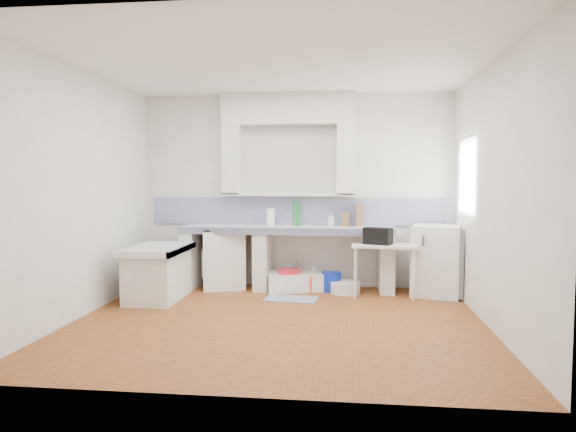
# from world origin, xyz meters

# --- Properties ---
(floor) EXTENTS (4.50, 4.50, 0.00)m
(floor) POSITION_xyz_m (0.00, 0.00, 0.00)
(floor) COLOR brown
(floor) RESTS_ON ground
(ceiling) EXTENTS (4.50, 4.50, 0.00)m
(ceiling) POSITION_xyz_m (0.00, 0.00, 2.80)
(ceiling) COLOR white
(ceiling) RESTS_ON ground
(wall_back) EXTENTS (4.50, 0.00, 4.50)m
(wall_back) POSITION_xyz_m (0.00, 2.00, 1.40)
(wall_back) COLOR white
(wall_back) RESTS_ON ground
(wall_front) EXTENTS (4.50, 0.00, 4.50)m
(wall_front) POSITION_xyz_m (0.00, -2.00, 1.40)
(wall_front) COLOR white
(wall_front) RESTS_ON ground
(wall_left) EXTENTS (0.00, 4.50, 4.50)m
(wall_left) POSITION_xyz_m (-2.25, 0.00, 1.40)
(wall_left) COLOR white
(wall_left) RESTS_ON ground
(wall_right) EXTENTS (0.00, 4.50, 4.50)m
(wall_right) POSITION_xyz_m (2.25, 0.00, 1.40)
(wall_right) COLOR white
(wall_right) RESTS_ON ground
(alcove_mass) EXTENTS (1.90, 0.25, 0.45)m
(alcove_mass) POSITION_xyz_m (-0.10, 1.88, 2.58)
(alcove_mass) COLOR white
(alcove_mass) RESTS_ON ground
(window_frame) EXTENTS (0.35, 0.86, 1.06)m
(window_frame) POSITION_xyz_m (2.42, 1.20, 1.60)
(window_frame) COLOR #331C10
(window_frame) RESTS_ON ground
(lace_valance) EXTENTS (0.01, 0.84, 0.24)m
(lace_valance) POSITION_xyz_m (2.28, 1.20, 1.98)
(lace_valance) COLOR white
(lace_valance) RESTS_ON ground
(counter_slab) EXTENTS (3.00, 0.60, 0.08)m
(counter_slab) POSITION_xyz_m (-0.10, 1.70, 0.86)
(counter_slab) COLOR white
(counter_slab) RESTS_ON ground
(counter_lip) EXTENTS (3.00, 0.04, 0.10)m
(counter_lip) POSITION_xyz_m (-0.10, 1.42, 0.86)
(counter_lip) COLOR navy
(counter_lip) RESTS_ON ground
(counter_pier_left) EXTENTS (0.20, 0.55, 0.82)m
(counter_pier_left) POSITION_xyz_m (-1.50, 1.70, 0.41)
(counter_pier_left) COLOR white
(counter_pier_left) RESTS_ON ground
(counter_pier_mid) EXTENTS (0.20, 0.55, 0.82)m
(counter_pier_mid) POSITION_xyz_m (-0.45, 1.70, 0.41)
(counter_pier_mid) COLOR white
(counter_pier_mid) RESTS_ON ground
(counter_pier_right) EXTENTS (0.20, 0.55, 0.82)m
(counter_pier_right) POSITION_xyz_m (1.30, 1.70, 0.41)
(counter_pier_right) COLOR white
(counter_pier_right) RESTS_ON ground
(peninsula_top) EXTENTS (0.70, 1.10, 0.08)m
(peninsula_top) POSITION_xyz_m (-1.70, 0.90, 0.66)
(peninsula_top) COLOR white
(peninsula_top) RESTS_ON ground
(peninsula_base) EXTENTS (0.60, 1.00, 0.62)m
(peninsula_base) POSITION_xyz_m (-1.70, 0.90, 0.31)
(peninsula_base) COLOR white
(peninsula_base) RESTS_ON ground
(peninsula_lip) EXTENTS (0.04, 1.10, 0.10)m
(peninsula_lip) POSITION_xyz_m (-1.37, 0.90, 0.66)
(peninsula_lip) COLOR navy
(peninsula_lip) RESTS_ON ground
(backsplash) EXTENTS (4.27, 0.03, 0.40)m
(backsplash) POSITION_xyz_m (0.00, 1.99, 1.10)
(backsplash) COLOR navy
(backsplash) RESTS_ON ground
(stove) EXTENTS (0.73, 0.71, 0.84)m
(stove) POSITION_xyz_m (-1.02, 1.72, 0.42)
(stove) COLOR white
(stove) RESTS_ON ground
(sink) EXTENTS (1.03, 0.76, 0.22)m
(sink) POSITION_xyz_m (0.07, 1.71, 0.11)
(sink) COLOR white
(sink) RESTS_ON ground
(side_table) EXTENTS (0.87, 0.51, 0.04)m
(side_table) POSITION_xyz_m (1.24, 1.42, 0.35)
(side_table) COLOR white
(side_table) RESTS_ON ground
(fridge) EXTENTS (0.75, 0.75, 0.95)m
(fridge) POSITION_xyz_m (1.95, 1.57, 0.48)
(fridge) COLOR white
(fridge) RESTS_ON ground
(bucket_red) EXTENTS (0.42, 0.42, 0.31)m
(bucket_red) POSITION_xyz_m (-0.05, 1.60, 0.15)
(bucket_red) COLOR red
(bucket_red) RESTS_ON ground
(bucket_orange) EXTENTS (0.27, 0.27, 0.23)m
(bucket_orange) POSITION_xyz_m (0.22, 1.62, 0.12)
(bucket_orange) COLOR #F0551D
(bucket_orange) RESTS_ON ground
(bucket_blue) EXTENTS (0.37, 0.37, 0.27)m
(bucket_blue) POSITION_xyz_m (0.53, 1.67, 0.13)
(bucket_blue) COLOR #0E27C0
(bucket_blue) RESTS_ON ground
(basin_white) EXTENTS (0.47, 0.47, 0.16)m
(basin_white) POSITION_xyz_m (0.73, 1.54, 0.08)
(basin_white) COLOR white
(basin_white) RESTS_ON ground
(water_bottle_a) EXTENTS (0.11, 0.11, 0.33)m
(water_bottle_a) POSITION_xyz_m (-0.08, 1.85, 0.17)
(water_bottle_a) COLOR silver
(water_bottle_a) RESTS_ON ground
(water_bottle_b) EXTENTS (0.09, 0.09, 0.32)m
(water_bottle_b) POSITION_xyz_m (0.28, 1.85, 0.16)
(water_bottle_b) COLOR silver
(water_bottle_b) RESTS_ON ground
(black_bag) EXTENTS (0.41, 0.33, 0.22)m
(black_bag) POSITION_xyz_m (1.16, 1.38, 0.82)
(black_bag) COLOR black
(black_bag) RESTS_ON side_table
(green_bottle_a) EXTENTS (0.09, 0.09, 0.35)m
(green_bottle_a) POSITION_xyz_m (0.02, 1.85, 1.08)
(green_bottle_a) COLOR #206C36
(green_bottle_a) RESTS_ON counter_slab
(green_bottle_b) EXTENTS (0.08, 0.08, 0.30)m
(green_bottle_b) POSITION_xyz_m (0.06, 1.85, 1.05)
(green_bottle_b) COLOR #206C36
(green_bottle_b) RESTS_ON counter_slab
(knife_block) EXTENTS (0.11, 0.09, 0.20)m
(knife_block) POSITION_xyz_m (0.73, 1.82, 1.00)
(knife_block) COLOR brown
(knife_block) RESTS_ON counter_slab
(cutting_board) EXTENTS (0.11, 0.23, 0.33)m
(cutting_board) POSITION_xyz_m (0.92, 1.85, 1.06)
(cutting_board) COLOR brown
(cutting_board) RESTS_ON counter_slab
(paper_towel) EXTENTS (0.16, 0.16, 0.25)m
(paper_towel) POSITION_xyz_m (-0.35, 1.82, 1.02)
(paper_towel) COLOR white
(paper_towel) RESTS_ON counter_slab
(soap_bottle) EXTENTS (0.09, 0.10, 0.20)m
(soap_bottle) POSITION_xyz_m (0.52, 1.85, 1.00)
(soap_bottle) COLOR white
(soap_bottle) RESTS_ON counter_slab
(rug) EXTENTS (0.70, 0.44, 0.01)m
(rug) POSITION_xyz_m (0.03, 1.10, 0.01)
(rug) COLOR #33467C
(rug) RESTS_ON ground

